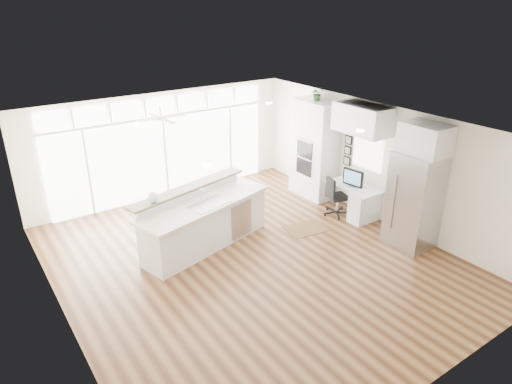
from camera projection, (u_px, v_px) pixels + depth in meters
floor at (252, 260)px, 9.11m from camera, size 7.00×8.00×0.02m
ceiling at (251, 129)px, 8.03m from camera, size 7.00×8.00×0.02m
wall_back at (163, 145)px, 11.59m from camera, size 7.00×0.04×2.70m
wall_front at (436, 309)px, 5.56m from camera, size 7.00×0.04×2.70m
wall_left at (56, 254)px, 6.74m from camera, size 0.04×8.00×2.70m
wall_right at (378, 162)px, 10.40m from camera, size 0.04×8.00×2.70m
glass_wall at (165, 157)px, 11.66m from camera, size 5.80×0.06×2.08m
transom_row at (161, 106)px, 11.13m from camera, size 5.90×0.06×0.40m
desk_window at (368, 151)px, 10.53m from camera, size 0.04×0.85×0.85m
ceiling_fan at (160, 114)px, 9.97m from camera, size 1.16×1.16×0.32m
recessed_lights at (245, 127)px, 8.19m from camera, size 3.40×3.00×0.02m
oven_cabinet at (314, 149)px, 11.63m from camera, size 0.64×1.20×2.50m
desk_nook at (353, 200)px, 10.82m from camera, size 0.72×1.30×0.76m
upper_cabinets at (362, 119)px, 10.06m from camera, size 0.64×1.30×0.64m
refrigerator at (414, 201)px, 9.32m from camera, size 0.76×0.90×2.00m
fridge_cabinet at (425, 139)px, 8.83m from camera, size 0.64×0.90×0.60m
framed_photos at (348, 150)px, 11.05m from camera, size 0.06×0.22×0.80m
kitchen_island at (206, 219)px, 9.42m from camera, size 3.21×1.85×1.20m
rug at (306, 229)px, 10.31m from camera, size 0.99×0.77×0.01m
office_chair at (338, 196)px, 10.80m from camera, size 0.60×0.57×0.95m
fishbowl at (153, 197)px, 8.72m from camera, size 0.28×0.28×0.22m
monitor at (353, 178)px, 10.54m from camera, size 0.18×0.54×0.45m
keyboard at (347, 188)px, 10.54m from camera, size 0.12×0.32×0.02m
potted_plant at (317, 95)px, 11.08m from camera, size 0.31×0.34×0.26m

